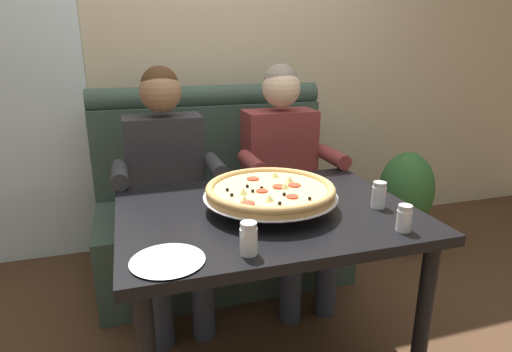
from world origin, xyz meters
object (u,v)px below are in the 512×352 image
Objects in this scene: dining_table at (266,231)px; diner_left at (168,179)px; diner_right at (285,169)px; pizza at (270,191)px; plate_near_left at (167,259)px; shaker_pepper_flakes at (404,220)px; shaker_parmesan at (249,241)px; booth_bench at (220,210)px; patio_chair at (30,153)px; shaker_oregano at (379,197)px; potted_plant at (405,198)px.

dining_table is 0.72m from diner_left.
diner_right is 0.72m from pizza.
plate_near_left is (-0.10, -0.95, 0.05)m from diner_left.
pizza is at bearing 138.69° from shaker_pepper_flakes.
pizza is 4.96× the size of shaker_parmesan.
booth_bench is at bearing 140.63° from diner_right.
diner_left is 1.48× the size of patio_chair.
booth_bench is 2.73× the size of pizza.
shaker_pepper_flakes is 0.81m from plate_near_left.
diner_left is 1.21m from shaker_pepper_flakes.
booth_bench reaches higher than dining_table.
diner_right is (0.32, -0.27, 0.31)m from booth_bench.
diner_right is 2.41× the size of pizza.
potted_plant is (0.81, 0.89, -0.41)m from shaker_oregano.
diner_right reaches higher than pizza.
diner_left is (-0.32, 0.64, 0.06)m from dining_table.
plate_near_left is at bearing -127.94° from diner_right.
potted_plant is (1.23, 0.78, -0.44)m from pizza.
pizza is at bearing -60.32° from patio_chair.
diner_right is at bearing 63.05° from shaker_parmesan.
diner_right is 12.09× the size of shaker_oregano.
patio_chair is (-1.29, 2.27, -0.30)m from pizza.
booth_bench is 0.52m from diner_right.
pizza is 0.43m from shaker_oregano.
patio_chair reaches higher than shaker_pepper_flakes.
diner_left reaches higher than dining_table.
shaker_oregano reaches higher than plate_near_left.
plate_near_left is at bearing -71.65° from patio_chair.
diner_left is at bearing 117.98° from pizza.
diner_right is at bearing 0.00° from diner_left.
dining_table is 0.72m from diner_right.
shaker_pepper_flakes is 0.14× the size of potted_plant.
shaker_parmesan is 0.15× the size of potted_plant.
booth_bench reaches higher than shaker_parmesan.
diner_left is 1.07m from shaker_oregano.
pizza reaches higher than potted_plant.
shaker_parmesan is at bearing -179.29° from shaker_pepper_flakes.
shaker_pepper_flakes is at bearing 0.71° from shaker_parmesan.
shaker_pepper_flakes reaches higher than potted_plant.
shaker_oregano is at bearing 20.63° from shaker_parmesan.
dining_table is 0.41m from shaker_parmesan.
potted_plant is (1.42, 1.12, -0.41)m from shaker_parmesan.
shaker_parmesan is at bearing -116.95° from diner_right.
dining_table reaches higher than potted_plant.
diner_right reaches higher than patio_chair.
shaker_oregano is at bearing -54.27° from patio_chair.
shaker_pepper_flakes is (0.07, -0.97, 0.08)m from diner_right.
booth_bench is at bearing -46.83° from patio_chair.
dining_table is at bearing -148.09° from potted_plant.
booth_bench is 1.34m from plate_near_left.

